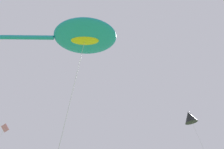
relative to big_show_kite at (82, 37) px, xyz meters
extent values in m
ellipsoid|color=#1E8CBF|center=(0.13, -0.20, 0.02)|extent=(5.48, 5.80, 0.89)
cylinder|color=#1E8CBF|center=(-2.83, 4.58, -0.11)|extent=(3.77, 5.82, 0.32)
ellipsoid|color=yellow|center=(0.13, -0.20, -0.38)|extent=(1.80, 2.17, 0.32)
cylinder|color=#B2B2B7|center=(-1.37, -0.52, -8.15)|extent=(3.01, 0.66, 15.46)
cone|color=black|center=(13.54, -3.49, -1.25)|extent=(1.87, 1.76, 1.39)
cube|color=pink|center=(5.21, 13.41, -1.69)|extent=(0.60, 0.85, 0.66)
camera|label=1|loc=(-10.69, -8.98, -14.14)|focal=42.84mm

